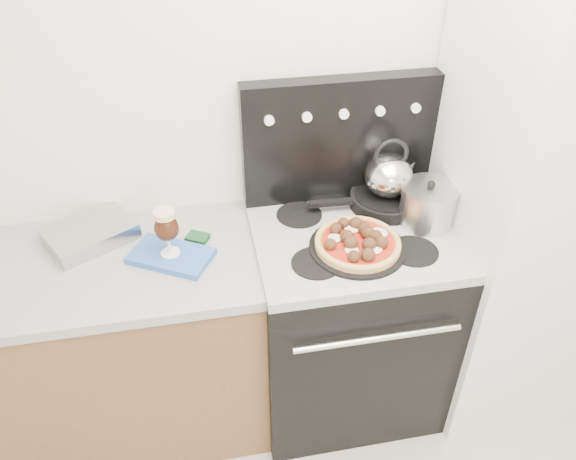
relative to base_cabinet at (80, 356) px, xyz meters
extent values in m
cube|color=silver|center=(1.02, 0.30, 0.82)|extent=(3.50, 0.01, 2.50)
cube|color=brown|center=(0.00, 0.00, 0.00)|extent=(1.45, 0.60, 0.86)
cube|color=#9E9E9E|center=(0.00, 0.00, 0.45)|extent=(1.48, 0.63, 0.04)
cube|color=black|center=(1.10, -0.02, 0.01)|extent=(0.76, 0.65, 0.88)
cube|color=#ADADB2|center=(1.10, -0.02, 0.47)|extent=(0.76, 0.65, 0.04)
cube|color=black|center=(1.10, 0.25, 0.74)|extent=(0.76, 0.08, 0.50)
cube|color=silver|center=(1.80, -0.05, 0.52)|extent=(0.64, 0.68, 1.90)
cube|color=silver|center=(0.13, 0.14, 0.50)|extent=(0.38, 0.35, 0.06)
cube|color=#3161AF|center=(0.42, -0.03, 0.48)|extent=(0.33, 0.29, 0.02)
cylinder|color=black|center=(1.09, -0.12, 0.50)|extent=(0.37, 0.37, 0.01)
cylinder|color=black|center=(1.28, 0.13, 0.52)|extent=(0.30, 0.30, 0.05)
cylinder|color=#BEBEBE|center=(1.39, -0.01, 0.56)|extent=(0.23, 0.23, 0.15)
camera|label=1|loc=(0.54, -1.64, 1.77)|focal=35.00mm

